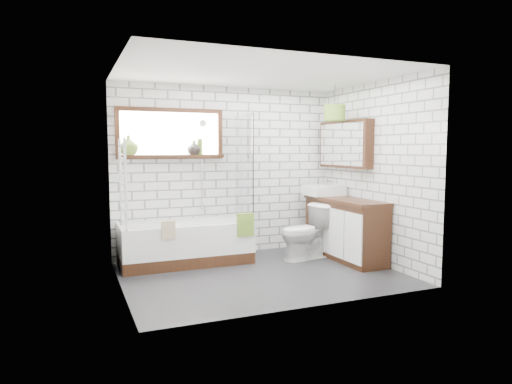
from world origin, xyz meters
name	(u,v)px	position (x,y,z in m)	size (l,w,h in m)	color
floor	(261,274)	(0.00, 0.00, -0.01)	(3.40, 2.60, 0.01)	black
ceiling	(261,73)	(0.00, 0.00, 2.50)	(3.40, 2.60, 0.01)	white
wall_back	(227,171)	(0.00, 1.30, 1.25)	(3.40, 0.01, 2.50)	white
wall_front	(313,183)	(0.00, -1.30, 1.25)	(3.40, 0.01, 2.50)	white
wall_left	(119,179)	(-1.70, 0.00, 1.25)	(0.01, 2.60, 2.50)	white
wall_right	(374,173)	(1.70, 0.00, 1.25)	(0.01, 2.60, 2.50)	white
window	(171,134)	(-0.85, 1.26, 1.80)	(1.52, 0.16, 0.68)	black
towel_radiator	(123,184)	(-1.66, 0.00, 1.20)	(0.06, 0.52, 1.00)	white
mirror_cabinet	(345,144)	(1.62, 0.60, 1.65)	(0.16, 1.20, 0.70)	black
shower_riser	(202,165)	(-0.40, 1.26, 1.35)	(0.02, 0.02, 1.30)	silver
bathtub	(186,243)	(-0.75, 0.91, 0.29)	(1.78, 0.78, 0.57)	white
shower_screen	(244,167)	(0.12, 0.91, 1.32)	(0.02, 0.72, 1.50)	white
towel_green	(245,225)	(-0.01, 0.52, 0.55)	(0.23, 0.06, 0.32)	#5A7F26
towel_beige	(168,230)	(-1.06, 0.52, 0.55)	(0.18, 0.04, 0.23)	tan
vanity	(345,228)	(1.45, 0.31, 0.44)	(0.49, 1.53, 0.88)	black
basin	(324,190)	(1.39, 0.81, 0.95)	(0.53, 0.46, 0.15)	white
tap	(333,186)	(1.55, 0.81, 1.01)	(0.03, 0.03, 0.16)	silver
toilet	(305,232)	(0.91, 0.49, 0.39)	(0.77, 0.44, 0.79)	white
vase_olive	(129,147)	(-1.44, 1.23, 1.61)	(0.26, 0.26, 0.27)	olive
vase_dark	(194,149)	(-0.52, 1.23, 1.58)	(0.20, 0.20, 0.20)	black
bottle	(200,148)	(-0.44, 1.23, 1.59)	(0.07, 0.07, 0.23)	olive
pendant	(335,113)	(1.37, 0.50, 2.10)	(0.31, 0.31, 0.23)	#5A7F26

